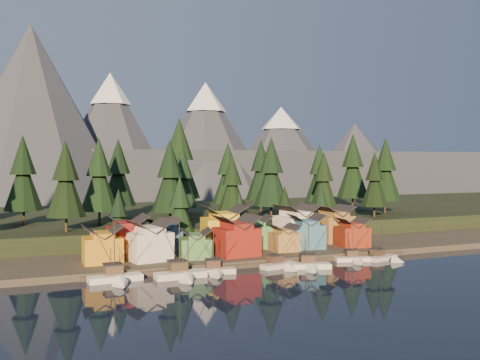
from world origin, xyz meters
name	(u,v)px	position (x,y,z in m)	size (l,w,h in m)	color
ground	(292,280)	(0.00, 0.00, 0.00)	(500.00, 500.00, 0.00)	black
shore_strip	(222,247)	(0.00, 40.00, 0.75)	(400.00, 50.00, 1.50)	#383329
hillside	(173,220)	(0.00, 90.00, 3.00)	(420.00, 100.00, 6.00)	black
dock	(258,263)	(0.00, 16.50, 0.50)	(80.00, 4.00, 1.00)	#453D31
mountain_ridge	(108,158)	(-4.20, 213.59, 26.06)	(560.00, 190.00, 90.00)	#404352
boat_0	(117,271)	(-33.36, 11.25, 2.33)	(11.15, 12.05, 12.45)	white
boat_1	(182,267)	(-20.40, 9.27, 2.43)	(11.05, 12.00, 12.78)	silver
boat_2	(215,265)	(-12.76, 10.84, 2.02)	(9.79, 10.36, 10.74)	beige
boat_3	(282,260)	(3.43, 11.08, 1.98)	(9.55, 10.05, 10.50)	beige
boat_4	(310,260)	(8.79, 7.92, 2.12)	(10.53, 10.97, 11.36)	silver
boat_5	(355,255)	(23.18, 11.46, 1.80)	(9.49, 9.90, 9.86)	silver
boat_6	(386,253)	(31.29, 9.97, 1.89)	(9.14, 9.55, 10.04)	beige
house_front_0	(102,243)	(-34.07, 25.74, 5.89)	(8.42, 7.97, 8.35)	#C1861B
house_front_1	(149,239)	(-23.68, 24.78, 6.38)	(10.27, 9.97, 9.30)	silver
house_front_2	(196,243)	(-13.08, 23.20, 5.13)	(8.35, 8.39, 6.91)	#4A7D43
house_front_3	(236,234)	(-2.78, 23.06, 6.55)	(10.11, 9.70, 9.62)	maroon
house_front_4	(283,237)	(10.74, 24.58, 5.00)	(6.87, 7.36, 6.66)	#A77A3B
house_front_5	(306,230)	(18.08, 26.02, 6.15)	(9.42, 8.77, 8.85)	teal
house_front_6	(352,231)	(30.90, 23.79, 5.52)	(8.35, 7.97, 7.66)	maroon
house_back_0	(128,235)	(-27.40, 31.25, 6.70)	(9.20, 8.84, 9.91)	maroon
house_back_1	(163,235)	(-18.28, 33.41, 5.98)	(8.89, 8.96, 8.54)	#35587E
house_back_2	(224,226)	(-2.10, 33.42, 7.42)	(11.51, 10.73, 11.27)	yellow
house_back_3	(254,231)	(5.76, 31.65, 5.99)	(9.70, 8.98, 8.54)	#47834C
house_back_4	(296,223)	(19.26, 33.61, 7.16)	(11.10, 10.76, 10.78)	silver
house_back_5	(334,223)	(31.09, 33.16, 6.85)	(9.34, 9.45, 10.19)	olive
tree_hill_1	(23,176)	(-50.00, 68.00, 20.14)	(11.10, 11.10, 25.86)	#332319
tree_hill_2	(66,182)	(-40.00, 48.00, 19.01)	(10.22, 10.22, 23.80)	#332319
tree_hill_3	(99,177)	(-30.00, 60.00, 19.69)	(10.75, 10.75, 25.04)	#332319
tree_hill_4	(118,175)	(-22.00, 75.00, 19.95)	(10.96, 10.96, 25.52)	#332319
tree_hill_5	(170,179)	(-12.00, 50.00, 19.33)	(10.47, 10.47, 24.38)	#332319
tree_hill_6	(182,179)	(-4.00, 65.00, 18.65)	(9.93, 9.93, 23.14)	#332319
tree_hill_7	(232,186)	(6.00, 48.00, 17.07)	(8.70, 8.70, 20.26)	#332319
tree_hill_8	(228,176)	(14.00, 72.00, 19.41)	(10.53, 10.53, 24.54)	#332319
tree_hill_9	(271,174)	(22.00, 55.00, 20.19)	(11.14, 11.14, 25.96)	#332319
tree_hill_10	(261,172)	(30.00, 80.00, 20.30)	(11.23, 11.23, 26.17)	#332319
tree_hill_11	(324,182)	(38.00, 50.00, 17.67)	(9.17, 9.17, 21.35)	#332319
tree_hill_12	(319,175)	(46.00, 66.00, 19.31)	(10.45, 10.45, 24.36)	#332319
tree_hill_13	(375,181)	(56.00, 48.00, 17.66)	(9.16, 9.16, 21.33)	#332319
tree_hill_14	(353,168)	(64.00, 72.00, 21.68)	(12.31, 12.31, 28.67)	#332319
tree_hill_15	(179,161)	(0.00, 82.00, 24.20)	(14.29, 14.29, 33.29)	#332319
tree_hill_17	(385,172)	(68.00, 58.00, 20.60)	(11.46, 11.46, 26.71)	#332319
tree_shore_0	(119,217)	(-28.00, 40.00, 10.10)	(6.76, 6.76, 15.75)	#332319
tree_shore_1	(180,208)	(-12.00, 40.00, 11.85)	(8.13, 8.13, 18.95)	#332319
tree_shore_2	(239,216)	(5.00, 40.00, 9.17)	(6.03, 6.03, 14.05)	#332319
tree_shore_3	(285,211)	(19.00, 40.00, 10.04)	(6.71, 6.71, 15.64)	#332319
tree_shore_4	(321,209)	(31.00, 40.00, 10.19)	(6.83, 6.83, 15.91)	#332319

